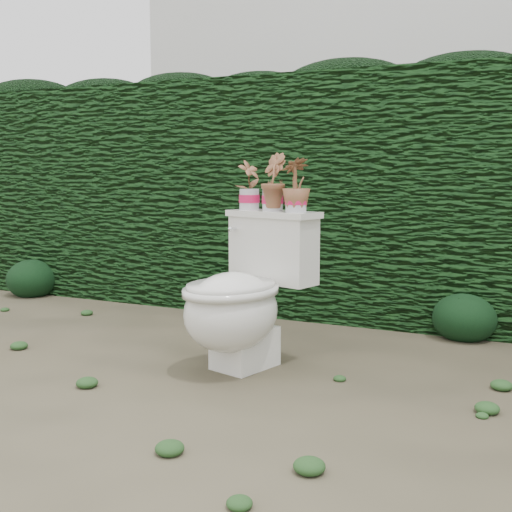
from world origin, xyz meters
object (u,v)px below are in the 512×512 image
at_px(toilet, 242,298).
at_px(potted_plant_right, 296,187).
at_px(potted_plant_center, 273,183).
at_px(potted_plant_left, 249,186).

relative_size(toilet, potted_plant_right, 3.06).
relative_size(toilet, potted_plant_center, 2.74).
bearing_deg(potted_plant_left, potted_plant_center, -82.69).
height_order(potted_plant_center, potted_plant_right, potted_plant_center).
height_order(toilet, potted_plant_center, potted_plant_center).
distance_m(potted_plant_left, potted_plant_center, 0.16).
height_order(potted_plant_left, potted_plant_right, potted_plant_right).
xyz_separation_m(toilet, potted_plant_center, (0.06, 0.23, 0.56)).
xyz_separation_m(toilet, potted_plant_right, (0.21, 0.19, 0.55)).
relative_size(potted_plant_left, potted_plant_center, 0.87).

